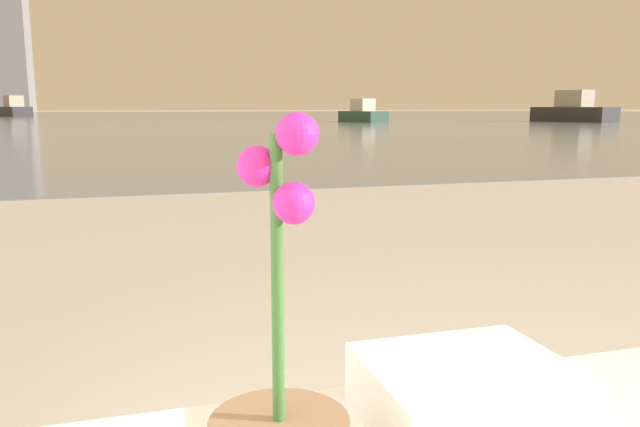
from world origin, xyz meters
TOP-DOWN VIEW (x-y plane):
  - towel_stack at (-0.21, 0.83)m, footprint 0.25×0.21m
  - harbor_water at (0.00, 62.00)m, footprint 180.00×110.00m
  - harbor_boat_0 at (-11.18, 63.87)m, footprint 3.74×5.34m
  - harbor_boat_3 at (12.55, 35.72)m, footprint 2.02×3.86m
  - harbor_boat_4 at (25.11, 32.72)m, footprint 3.04×5.35m

SIDE VIEW (x-z plane):
  - harbor_water at x=0.00m, z-range 0.00..0.01m
  - harbor_boat_3 at x=12.55m, z-range -0.19..1.19m
  - towel_stack at x=-0.21m, z-range 0.54..0.62m
  - harbor_boat_4 at x=25.11m, z-range -0.27..1.63m
  - harbor_boat_0 at x=-11.18m, z-range -0.27..1.63m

